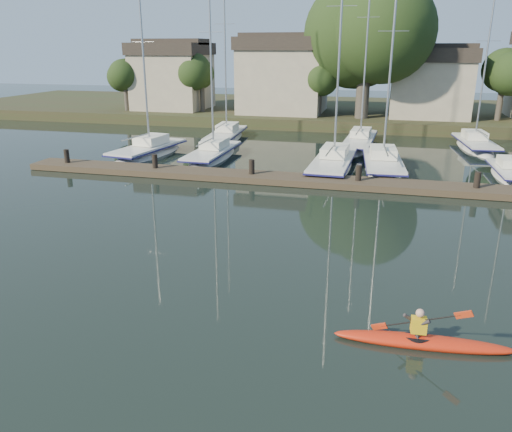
% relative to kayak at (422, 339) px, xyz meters
% --- Properties ---
extents(ground, '(160.00, 160.00, 0.00)m').
position_rel_kayak_xyz_m(ground, '(-5.50, 1.15, -0.17)').
color(ground, black).
rests_on(ground, ground).
extents(kayak, '(4.53, 0.87, 1.44)m').
position_rel_kayak_xyz_m(kayak, '(0.00, 0.00, 0.00)').
color(kayak, red).
rests_on(kayak, ground).
extents(dock, '(34.00, 2.00, 1.80)m').
position_rel_kayak_xyz_m(dock, '(-5.50, 15.15, 0.03)').
color(dock, '#423726').
rests_on(dock, ground).
extents(sailboat_0, '(3.49, 8.62, 13.28)m').
position_rel_kayak_xyz_m(sailboat_0, '(-17.39, 20.10, -0.39)').
color(sailboat_0, silver).
rests_on(sailboat_0, ground).
extents(sailboat_1, '(2.17, 8.66, 14.14)m').
position_rel_kayak_xyz_m(sailboat_1, '(-12.65, 20.27, -0.37)').
color(sailboat_1, silver).
rests_on(sailboat_1, ground).
extents(sailboat_2, '(2.61, 9.95, 16.36)m').
position_rel_kayak_xyz_m(sailboat_2, '(-4.29, 19.30, -0.38)').
color(sailboat_2, silver).
rests_on(sailboat_2, ground).
extents(sailboat_3, '(2.98, 8.93, 14.15)m').
position_rel_kayak_xyz_m(sailboat_3, '(-1.25, 19.75, -0.38)').
color(sailboat_3, silver).
rests_on(sailboat_3, ground).
extents(sailboat_4, '(2.07, 6.45, 10.89)m').
position_rel_kayak_xyz_m(sailboat_4, '(6.07, 19.57, -0.35)').
color(sailboat_4, silver).
rests_on(sailboat_4, ground).
extents(sailboat_5, '(2.85, 9.46, 15.44)m').
position_rel_kayak_xyz_m(sailboat_5, '(-13.98, 27.55, -0.37)').
color(sailboat_5, silver).
rests_on(sailboat_5, ground).
extents(sailboat_6, '(2.59, 10.14, 15.98)m').
position_rel_kayak_xyz_m(sailboat_6, '(-3.10, 27.64, -0.36)').
color(sailboat_6, silver).
rests_on(sailboat_6, ground).
extents(sailboat_7, '(2.95, 8.45, 13.36)m').
position_rel_kayak_xyz_m(sailboat_7, '(5.41, 28.59, -0.37)').
color(sailboat_7, silver).
rests_on(sailboat_7, ground).
extents(shore, '(90.00, 25.25, 12.75)m').
position_rel_kayak_xyz_m(shore, '(-3.89, 41.44, 3.05)').
color(shore, '#2A361B').
rests_on(shore, ground).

